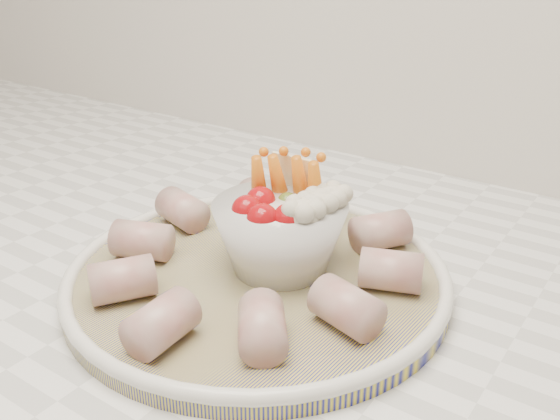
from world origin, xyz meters
The scene contains 3 objects.
serving_platter centered at (0.14, 1.40, 0.93)m, with size 0.34×0.34×0.02m.
veggie_bowl centered at (0.15, 1.42, 0.97)m, with size 0.11×0.11×0.10m.
cured_meat_rolls centered at (0.14, 1.40, 0.95)m, with size 0.28×0.28×0.03m.
Camera 1 is at (0.42, 1.03, 1.20)m, focal length 40.00 mm.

